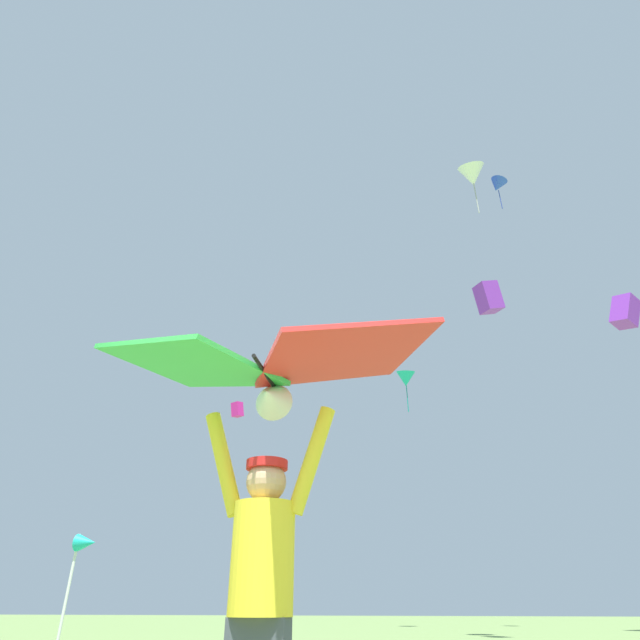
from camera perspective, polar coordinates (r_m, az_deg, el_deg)
The scene contains 10 objects.
kite_flyer_person at distance 3.11m, azimuth -6.42°, elevation -27.18°, with size 0.81×0.35×1.92m.
held_stunt_kite at distance 3.28m, azimuth -5.70°, elevation -5.12°, with size 2.16×1.17×0.43m.
distant_kite_white_mid_right at distance 40.52m, azimuth -3.25°, elevation -5.90°, with size 0.95×0.87×1.01m.
distant_kite_teal_high_right at distance 27.67m, azimuth 9.29°, elevation -6.34°, with size 1.42×1.51×2.30m.
distant_kite_white_far_center at distance 21.40m, azimuth 16.18°, elevation 14.77°, with size 1.40×1.54×2.41m.
distant_kite_magenta_low_left at distance 30.31m, azimuth -8.95°, elevation -9.56°, with size 0.71×0.75×0.88m.
distant_kite_purple_high_left at distance 18.96m, azimuth 17.80°, elevation 2.33°, with size 0.98×1.04×1.20m.
distant_kite_purple_overhead_distant at distance 26.22m, azimuth 30.16°, elevation 0.79°, with size 1.51×1.16×1.61m.
distant_kite_blue_low_right at distance 30.99m, azimuth 18.69°, elevation 13.66°, with size 1.39×1.33×2.20m.
marker_flag at distance 8.83m, azimuth -24.28°, elevation -21.91°, with size 0.30×0.24×1.79m.
Camera 1 is at (0.84, -2.60, 0.87)m, focal length 29.51 mm.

